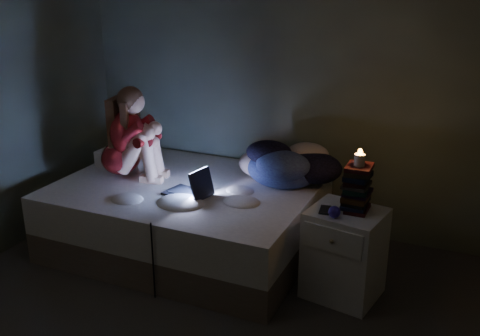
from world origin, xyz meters
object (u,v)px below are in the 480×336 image
Objects in this scene: laptop at (187,180)px; candle at (359,161)px; phone at (326,211)px; nightstand at (344,253)px; woman at (119,132)px; bed at (187,216)px.

candle is (1.28, 0.06, 0.31)m from laptop.
nightstand is at bearing 13.66° from phone.
woman reaches higher than candle.
woman is at bearing -174.28° from nightstand.
bed is at bearing -5.35° from woman.
bed is at bearing 148.86° from phone.
candle reaches higher than nightstand.
phone is (1.11, -0.08, -0.02)m from laptop.
laptop reaches higher than bed.
woman is 1.20× the size of nightstand.
laptop is at bearing -177.49° from candle.
candle is at bearing 19.13° from phone.
candle is (1.98, -0.08, 0.05)m from woman.
bed is 3.13× the size of nightstand.
nightstand is at bearing -130.24° from candle.
bed is 25.10× the size of candle.
bed is 2.62× the size of woman.
woman is 1.98m from candle.
laptop is 0.53× the size of nightstand.
woman is (-0.58, -0.05, 0.66)m from bed.
nightstand is at bearing -7.92° from bed.
phone is at bearing -142.11° from candle.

